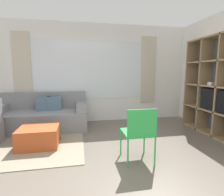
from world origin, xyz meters
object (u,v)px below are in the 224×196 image
Objects in this scene: couch_main at (43,116)px; folding_chair at (139,130)px; ottoman at (39,137)px; shelving_unit at (224,87)px.

couch_main is 2.68m from folding_chair.
ottoman is 1.90m from folding_chair.
ottoman is (0.13, -1.09, -0.13)m from couch_main.
shelving_unit is at bearing -18.69° from couch_main.
shelving_unit is 4.13m from couch_main.
shelving_unit is 2.27m from folding_chair.
couch_main is at bearing -48.71° from folding_chair.
ottoman is 0.82× the size of folding_chair.
couch_main is at bearing 96.90° from ottoman.
shelving_unit is 1.02× the size of couch_main.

